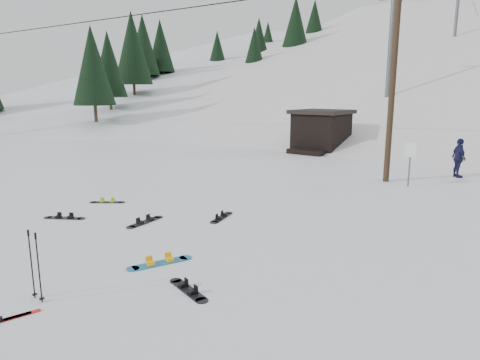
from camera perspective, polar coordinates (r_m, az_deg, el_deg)
The scene contains 15 objects.
ground at distance 10.55m, azimuth -21.32°, elevation -11.10°, with size 200.00×200.00×0.00m, color white.
ridge_left at distance 70.63m, azimuth -1.60°, elevation -0.47°, with size 34.00×85.00×38.00m, color white.
treeline_left at distance 61.86m, azimuth -5.05°, elevation 8.05°, with size 20.00×64.00×10.00m, color black, non-canonical shape.
utility_pole at distance 19.84m, azimuth 19.76°, elevation 13.19°, with size 2.00×0.26×9.00m.
trail_sign at distance 19.27m, azimuth 21.74°, elevation 2.93°, with size 0.50×0.09×1.85m.
lift_hut at distance 29.13m, azimuth 10.73°, elevation 6.46°, with size 3.40×4.10×2.75m.
lift_tower_near at distance 37.12m, azimuth 19.47°, elevation 17.16°, with size 2.20×0.36×8.00m.
hero_snowboard at distance 10.34m, azimuth -10.61°, elevation -10.76°, with size 0.76×1.50×0.11m.
ski_poles at distance 9.15m, azimuth -25.67°, elevation -10.21°, with size 0.38×0.10×1.39m.
board_scatter_a at distance 14.69m, azimuth -22.36°, elevation -4.66°, with size 1.20×0.85×0.10m.
board_scatter_b at distance 13.50m, azimuth -12.54°, elevation -5.43°, with size 0.44×1.48×0.10m.
board_scatter_c at distance 16.21m, azimuth -17.28°, elevation -2.81°, with size 1.06×0.89×0.09m.
board_scatter_d at distance 8.97m, azimuth -6.94°, elevation -14.29°, with size 1.29×0.54×0.09m.
board_scatter_f at distance 13.65m, azimuth -2.48°, elevation -4.97°, with size 0.57×1.33×0.10m.
skier_navy at distance 22.27m, azimuth 27.14°, elevation 2.62°, with size 1.07×0.45×1.83m, color #191A3E.
Camera 1 is at (8.57, -4.71, 3.95)m, focal length 32.00 mm.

